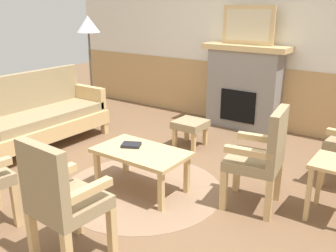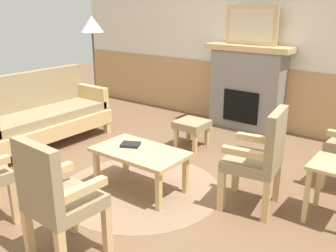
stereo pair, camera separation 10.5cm
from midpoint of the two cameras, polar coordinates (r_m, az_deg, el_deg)
name	(u,v)px [view 1 (the left image)]	position (r m, az deg, el deg)	size (l,w,h in m)	color
ground_plane	(149,182)	(4.16, -3.57, -8.45)	(14.00, 14.00, 0.00)	brown
wall_back	(254,41)	(5.98, 12.43, 12.51)	(7.20, 0.14, 2.70)	silver
fireplace	(244,86)	(5.86, 11.00, 5.95)	(1.30, 0.44, 1.28)	gray
framed_picture	(248,25)	(5.74, 11.57, 14.83)	(0.80, 0.04, 0.56)	tan
couch	(40,117)	(5.36, -19.40, 1.27)	(0.70, 1.80, 0.98)	tan
coffee_table	(141,155)	(3.85, -4.92, -4.48)	(0.96, 0.56, 0.44)	tan
round_rug	(142,189)	(4.01, -4.77, -9.52)	(1.70, 1.70, 0.01)	#896B51
book_on_table	(131,145)	(3.94, -6.40, -2.89)	(0.19, 0.15, 0.03)	black
footstool	(190,126)	(5.06, 2.82, 0.00)	(0.40, 0.40, 0.36)	tan
armchair_by_window_left	(262,154)	(3.56, 13.28, -4.23)	(0.55, 0.55, 0.98)	tan
armchair_front_center	(61,197)	(2.86, -17.04, -10.30)	(0.50, 0.50, 0.98)	tan
floor_lamp_by_couch	(88,31)	(6.14, -12.52, 13.95)	(0.36, 0.36, 1.68)	#332D28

